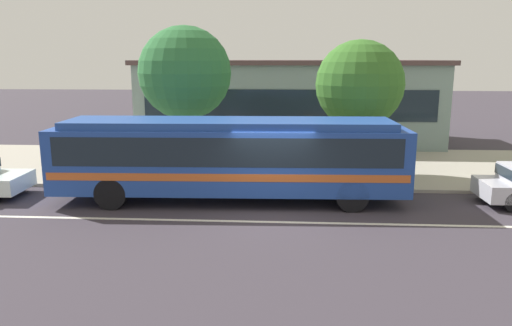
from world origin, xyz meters
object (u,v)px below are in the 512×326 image
pedestrian_waiting_near_sign (383,154)px  pedestrian_walking_along_curb (188,149)px  transit_bus (230,154)px  street_tree_near_stop (185,73)px  street_tree_mid_block (360,85)px  bus_stop_sign (347,143)px

pedestrian_waiting_near_sign → pedestrian_walking_along_curb: 7.62m
transit_bus → street_tree_near_stop: 5.27m
street_tree_near_stop → street_tree_mid_block: (6.86, -0.46, -0.41)m
transit_bus → pedestrian_walking_along_curb: transit_bus is taller
street_tree_near_stop → pedestrian_waiting_near_sign: bearing=-9.0°
street_tree_mid_block → pedestrian_walking_along_curb: bearing=-179.0°
street_tree_near_stop → street_tree_mid_block: bearing=-3.9°
pedestrian_waiting_near_sign → street_tree_mid_block: street_tree_mid_block is taller
street_tree_near_stop → street_tree_mid_block: 6.88m
street_tree_near_stop → pedestrian_walking_along_curb: bearing=-75.1°
street_tree_mid_block → bus_stop_sign: bearing=-110.4°
street_tree_near_stop → street_tree_mid_block: size_ratio=1.11×
pedestrian_waiting_near_sign → street_tree_mid_block: 2.80m
pedestrian_waiting_near_sign → pedestrian_walking_along_curb: bearing=175.1°
street_tree_near_stop → street_tree_mid_block: street_tree_near_stop is taller
pedestrian_walking_along_curb → pedestrian_waiting_near_sign: bearing=-4.9°
pedestrian_walking_along_curb → street_tree_near_stop: (-0.15, 0.58, 2.97)m
bus_stop_sign → street_tree_mid_block: (0.57, 1.52, 2.03)m
bus_stop_sign → street_tree_mid_block: 2.60m
transit_bus → pedestrian_waiting_near_sign: bearing=27.3°
pedestrian_waiting_near_sign → street_tree_mid_block: bearing=139.5°
transit_bus → street_tree_mid_block: street_tree_mid_block is taller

